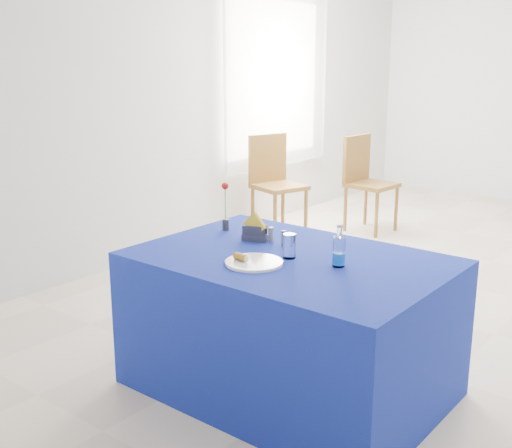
{
  "coord_description": "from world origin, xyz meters",
  "views": [
    {
      "loc": [
        1.76,
        -4.81,
        1.77
      ],
      "look_at": [
        -0.27,
        -2.26,
        0.92
      ],
      "focal_mm": 45.0,
      "sensor_mm": 36.0,
      "label": 1
    }
  ],
  "objects_px": {
    "water_bottle": "(339,253)",
    "plate": "(254,263)",
    "chair_win_a": "(274,177)",
    "blue_table": "(289,324)",
    "chair_win_b": "(365,176)"
  },
  "relations": [
    {
      "from": "plate",
      "to": "chair_win_a",
      "type": "distance_m",
      "value": 3.38
    },
    {
      "from": "plate",
      "to": "chair_win_a",
      "type": "height_order",
      "value": "chair_win_a"
    },
    {
      "from": "plate",
      "to": "water_bottle",
      "type": "xyz_separation_m",
      "value": [
        0.35,
        0.24,
        0.06
      ]
    },
    {
      "from": "blue_table",
      "to": "chair_win_b",
      "type": "bearing_deg",
      "value": 112.8
    },
    {
      "from": "plate",
      "to": "water_bottle",
      "type": "relative_size",
      "value": 1.36
    },
    {
      "from": "blue_table",
      "to": "water_bottle",
      "type": "xyz_separation_m",
      "value": [
        0.28,
        0.02,
        0.45
      ]
    },
    {
      "from": "blue_table",
      "to": "water_bottle",
      "type": "distance_m",
      "value": 0.53
    },
    {
      "from": "plate",
      "to": "chair_win_b",
      "type": "relative_size",
      "value": 0.3
    },
    {
      "from": "blue_table",
      "to": "chair_win_a",
      "type": "xyz_separation_m",
      "value": [
        -2.02,
        2.54,
        0.21
      ]
    },
    {
      "from": "chair_win_a",
      "to": "water_bottle",
      "type": "bearing_deg",
      "value": -120.83
    },
    {
      "from": "chair_win_b",
      "to": "water_bottle",
      "type": "bearing_deg",
      "value": -148.76
    },
    {
      "from": "plate",
      "to": "blue_table",
      "type": "bearing_deg",
      "value": 72.45
    },
    {
      "from": "chair_win_b",
      "to": "plate",
      "type": "bearing_deg",
      "value": -155.29
    },
    {
      "from": "plate",
      "to": "chair_win_a",
      "type": "bearing_deg",
      "value": 125.29
    },
    {
      "from": "water_bottle",
      "to": "plate",
      "type": "bearing_deg",
      "value": -146.24
    }
  ]
}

